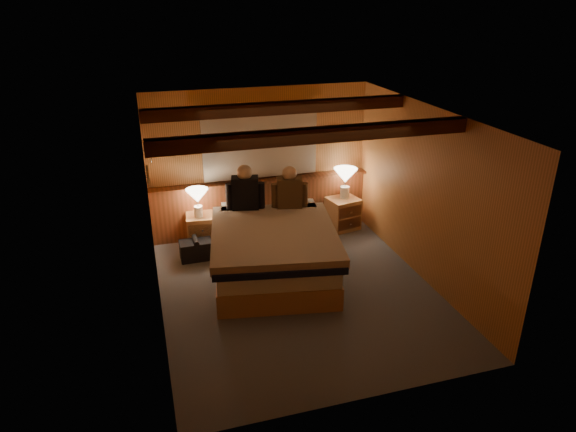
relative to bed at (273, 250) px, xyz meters
name	(u,v)px	position (x,y,z in m)	size (l,w,h in m)	color
floor	(298,291)	(0.20, -0.55, -0.38)	(4.20, 4.20, 0.00)	#565D66
ceiling	(300,115)	(0.20, -0.55, 2.02)	(4.20, 4.20, 0.00)	tan
wall_back	(260,162)	(0.20, 1.55, 0.82)	(3.60, 3.60, 0.00)	#D78C4D
wall_left	(152,227)	(-1.60, -0.55, 0.82)	(4.20, 4.20, 0.00)	#D78C4D
wall_right	(425,195)	(2.00, -0.55, 0.82)	(4.20, 4.20, 0.00)	#D78C4D
wall_front	(369,296)	(0.20, -2.65, 0.82)	(3.60, 3.60, 0.00)	#D78C4D
wainscot	(262,204)	(0.20, 1.49, 0.10)	(3.60, 0.23, 0.94)	brown
curtain_window	(260,144)	(0.20, 1.48, 1.14)	(2.18, 0.09, 1.11)	#422110
ceiling_beams	(296,120)	(0.20, -0.40, 1.93)	(3.60, 1.65, 0.16)	#422110
coat_rail	(149,151)	(-1.52, 1.03, 1.28)	(0.05, 0.55, 0.24)	silver
framed_print	(339,135)	(1.55, 1.53, 1.17)	(0.30, 0.04, 0.25)	#A48152
bed	(273,250)	(0.00, 0.00, 0.00)	(1.99, 2.42, 0.74)	#B47B4D
nightstand_left	(202,231)	(-0.84, 1.21, -0.12)	(0.51, 0.47, 0.53)	#B47B4D
nightstand_right	(343,213)	(1.55, 1.21, -0.11)	(0.57, 0.53, 0.54)	#B47B4D
lamp_left	(197,197)	(-0.88, 1.19, 0.46)	(0.34, 0.34, 0.45)	white
lamp_right	(345,177)	(1.58, 1.26, 0.52)	(0.39, 0.39, 0.51)	white
person_left	(245,191)	(-0.21, 0.80, 0.63)	(0.57, 0.31, 0.71)	black
person_right	(290,190)	(0.44, 0.67, 0.62)	(0.54, 0.30, 0.67)	#49321D
duffel_bag	(196,250)	(-1.00, 0.80, -0.23)	(0.49, 0.30, 0.35)	black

